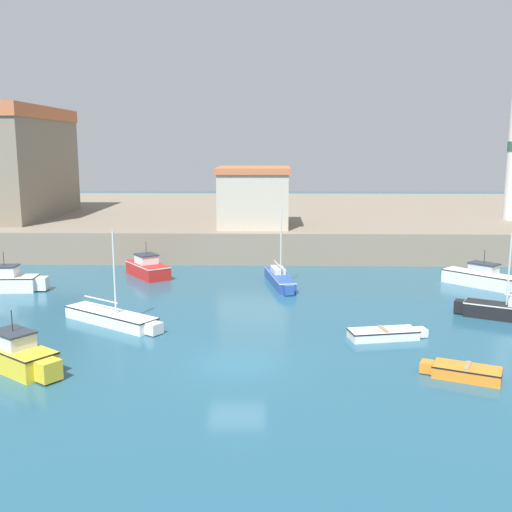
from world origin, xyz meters
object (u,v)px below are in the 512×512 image
sailboat_white_3 (112,317)px  dinghy_orange_5 (464,372)px  motorboat_white_2 (482,278)px  motorboat_yellow_6 (14,354)px  dinghy_white_7 (385,333)px  motorboat_red_4 (147,268)px  sailboat_black_8 (512,311)px  sailboat_blue_0 (280,278)px  harbor_shed_near_wharf (254,196)px  motorboat_white_1 (5,281)px

sailboat_white_3 → dinghy_orange_5: bearing=-23.7°
motorboat_white_2 → motorboat_yellow_6: (-24.98, -15.49, 0.01)m
dinghy_white_7 → motorboat_red_4: bearing=136.3°
sailboat_white_3 → motorboat_red_4: sailboat_white_3 is taller
sailboat_black_8 → motorboat_red_4: bearing=154.4°
sailboat_blue_0 → motorboat_yellow_6: sailboat_blue_0 is taller
motorboat_yellow_6 → harbor_shed_near_wharf: (9.39, 26.85, 4.43)m
dinghy_white_7 → sailboat_black_8: bearing=24.3°
motorboat_white_1 → sailboat_white_3: 11.37m
sailboat_white_3 → motorboat_yellow_6: 6.86m
dinghy_white_7 → motorboat_white_2: bearing=52.8°
motorboat_white_1 → dinghy_orange_5: (25.04, -14.20, -0.35)m
motorboat_white_2 → motorboat_yellow_6: 29.39m
sailboat_blue_0 → motorboat_white_1: 17.98m
dinghy_orange_5 → sailboat_white_3: bearing=156.3°
sailboat_blue_0 → motorboat_white_2: (13.50, -0.26, 0.16)m
sailboat_blue_0 → sailboat_white_3: bearing=-133.7°
dinghy_orange_5 → sailboat_black_8: (5.19, 8.37, 0.21)m
motorboat_red_4 → sailboat_black_8: 24.33m
sailboat_blue_0 → dinghy_white_7: sailboat_blue_0 is taller
motorboat_yellow_6 → motorboat_red_4: bearing=83.9°
motorboat_white_2 → dinghy_white_7: bearing=-127.2°
sailboat_black_8 → sailboat_white_3: bearing=-176.6°
sailboat_blue_0 → motorboat_white_2: 13.50m
motorboat_red_4 → motorboat_yellow_6: (-1.94, -18.17, 0.01)m
motorboat_red_4 → sailboat_black_8: (21.94, -10.52, -0.12)m
motorboat_white_2 → sailboat_white_3: size_ratio=0.79×
sailboat_blue_0 → sailboat_black_8: 14.81m
motorboat_white_1 → sailboat_blue_0: bearing=7.3°
motorboat_white_2 → harbor_shed_near_wharf: size_ratio=0.70×
dinghy_white_7 → harbor_shed_near_wharf: 24.11m
motorboat_white_2 → harbor_shed_near_wharf: bearing=143.9°
motorboat_white_2 → sailboat_white_3: bearing=-157.9°
sailboat_white_3 → motorboat_yellow_6: bearing=-111.5°
sailboat_white_3 → dinghy_white_7: size_ratio=1.49×
motorboat_red_4 → dinghy_white_7: motorboat_red_4 is taller
sailboat_blue_0 → motorboat_white_1: (-17.83, -2.27, 0.19)m
sailboat_white_3 → motorboat_white_2: bearing=22.1°
harbor_shed_near_wharf → sailboat_black_8: bearing=-53.0°
sailboat_black_8 → harbor_shed_near_wharf: (-14.48, 19.20, 4.55)m
motorboat_yellow_6 → dinghy_orange_5: bearing=-2.2°
dinghy_white_7 → harbor_shed_near_wharf: size_ratio=0.59×
dinghy_orange_5 → motorboat_yellow_6: (-18.69, 0.71, 0.34)m
motorboat_white_1 → sailboat_black_8: 30.79m
motorboat_white_1 → motorboat_red_4: motorboat_white_1 is taller
motorboat_white_2 → sailboat_black_8: (-1.10, -7.84, -0.11)m
motorboat_yellow_6 → sailboat_black_8: sailboat_black_8 is taller
motorboat_white_2 → dinghy_orange_5: size_ratio=1.45×
motorboat_red_4 → dinghy_orange_5: bearing=-48.4°
motorboat_red_4 → motorboat_yellow_6: bearing=-96.1°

